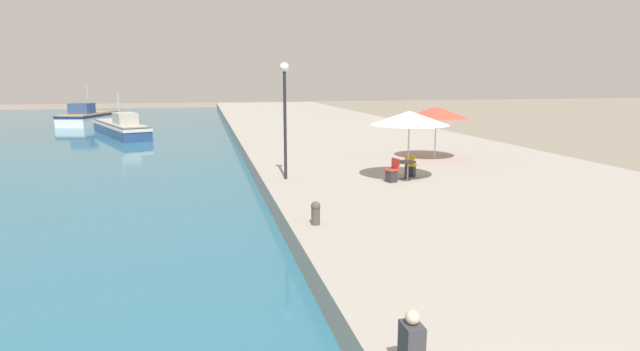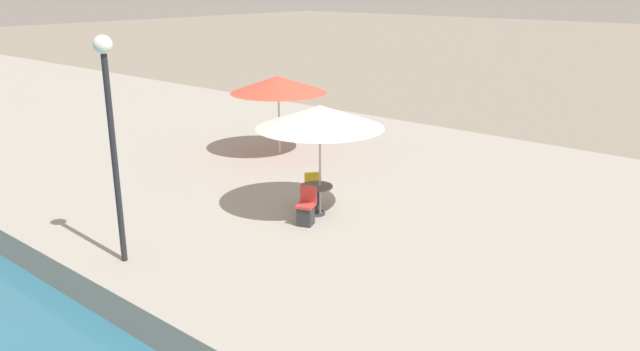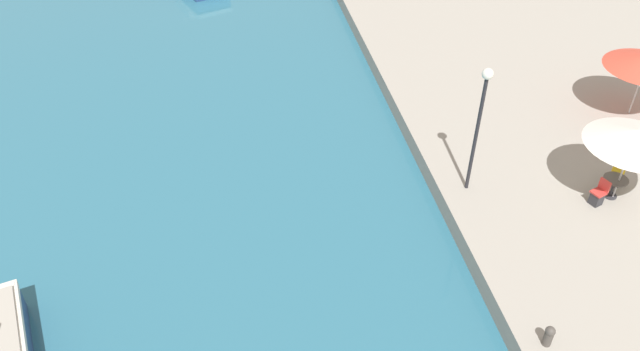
# 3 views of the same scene
# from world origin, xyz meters

# --- Properties ---
(quay_promenade) EXTENTS (16.00, 90.00, 0.74)m
(quay_promenade) POSITION_xyz_m (8.00, 37.00, 0.37)
(quay_promenade) COLOR #A39E93
(quay_promenade) RESTS_ON ground_plane
(fishing_boat_mid) EXTENTS (6.00, 11.01, 3.46)m
(fishing_boat_mid) POSITION_xyz_m (-8.84, 41.56, 0.73)
(fishing_boat_mid) COLOR navy
(fishing_boat_mid) RESTS_ON water_basin
(fishing_boat_far) EXTENTS (4.96, 8.43, 3.93)m
(fishing_boat_far) POSITION_xyz_m (-13.56, 52.86, 0.82)
(fishing_boat_far) COLOR white
(fishing_boat_far) RESTS_ON water_basin
(cafe_umbrella_pink) EXTENTS (3.07, 3.07, 2.73)m
(cafe_umbrella_pink) POSITION_xyz_m (5.58, 15.90, 3.20)
(cafe_umbrella_pink) COLOR #B7B7B7
(cafe_umbrella_pink) RESTS_ON quay_promenade
(cafe_umbrella_white) EXTENTS (3.13, 3.13, 2.59)m
(cafe_umbrella_white) POSITION_xyz_m (8.99, 20.57, 3.06)
(cafe_umbrella_white) COLOR #B7B7B7
(cafe_umbrella_white) RESTS_ON quay_promenade
(cafe_table) EXTENTS (0.80, 0.80, 0.74)m
(cafe_table) POSITION_xyz_m (5.52, 15.97, 1.28)
(cafe_table) COLOR #333338
(cafe_table) RESTS_ON quay_promenade
(cafe_chair_left) EXTENTS (0.54, 0.53, 0.91)m
(cafe_chair_left) POSITION_xyz_m (4.84, 15.71, 1.07)
(cafe_chair_left) COLOR #2D2D33
(cafe_chair_left) RESTS_ON quay_promenade
(cafe_chair_right) EXTENTS (0.58, 0.59, 0.91)m
(cafe_chair_right) POSITION_xyz_m (5.97, 16.53, 1.07)
(cafe_chair_right) COLOR #2D2D33
(cafe_chair_right) RESTS_ON quay_promenade
(person_at_quay) EXTENTS (0.50, 0.36, 0.92)m
(person_at_quay) POSITION_xyz_m (0.40, 3.62, 1.15)
(person_at_quay) COLOR #232328
(person_at_quay) RESTS_ON quay_promenade
(mooring_bollard) EXTENTS (0.26, 0.26, 0.65)m
(mooring_bollard) POSITION_xyz_m (0.72, 10.78, 1.09)
(mooring_bollard) COLOR #4C4742
(mooring_bollard) RESTS_ON quay_promenade
(lamppost) EXTENTS (0.36, 0.36, 4.56)m
(lamppost) POSITION_xyz_m (0.94, 17.24, 3.84)
(lamppost) COLOR #232328
(lamppost) RESTS_ON quay_promenade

